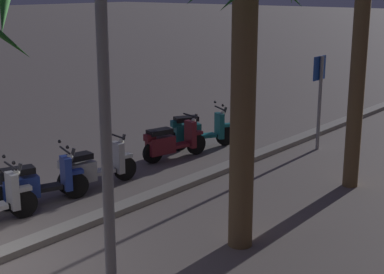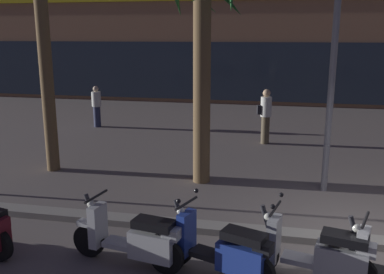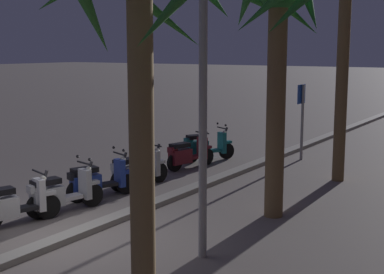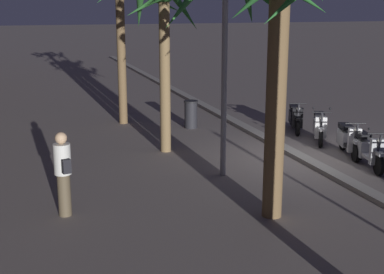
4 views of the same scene
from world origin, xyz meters
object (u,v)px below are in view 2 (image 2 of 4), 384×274
at_px(scooter_silver_far_back, 319,255).
at_px(scooter_silver_tail_end, 135,239).
at_px(pedestrian_strolling_near_curb, 97,105).
at_px(palm_tree_mid_walkway, 202,16).
at_px(scooter_blue_mid_rear, 223,251).
at_px(street_lamp, 338,5).
at_px(pedestrian_by_palm_tree, 266,115).

bearing_deg(scooter_silver_far_back, scooter_silver_tail_end, -178.72).
bearing_deg(scooter_silver_tail_end, pedestrian_strolling_near_curb, 116.81).
xyz_separation_m(scooter_silver_far_back, palm_tree_mid_walkway, (-2.36, 3.90, 3.32)).
relative_size(scooter_silver_tail_end, palm_tree_mid_walkway, 0.36).
xyz_separation_m(scooter_silver_tail_end, scooter_blue_mid_rear, (1.34, -0.08, 0.00)).
bearing_deg(pedestrian_strolling_near_curb, street_lamp, -34.37).
height_order(scooter_silver_tail_end, palm_tree_mid_walkway, palm_tree_mid_walkway).
bearing_deg(scooter_silver_far_back, palm_tree_mid_walkway, 121.16).
bearing_deg(street_lamp, scooter_silver_far_back, -96.24).
relative_size(pedestrian_strolling_near_curb, pedestrian_by_palm_tree, 0.88).
bearing_deg(scooter_silver_tail_end, street_lamp, 52.08).
xyz_separation_m(pedestrian_strolling_near_curb, pedestrian_by_palm_tree, (6.24, -1.30, 0.12)).
xyz_separation_m(scooter_silver_far_back, street_lamp, (0.42, 3.87, 3.52)).
bearing_deg(scooter_silver_far_back, pedestrian_by_palm_tree, 97.62).
distance_m(scooter_blue_mid_rear, scooter_silver_far_back, 1.31).
height_order(pedestrian_strolling_near_curb, street_lamp, street_lamp).
distance_m(scooter_silver_tail_end, scooter_blue_mid_rear, 1.34).
xyz_separation_m(palm_tree_mid_walkway, pedestrian_by_palm_tree, (1.31, 3.95, -2.85)).
distance_m(scooter_blue_mid_rear, pedestrian_by_palm_tree, 8.01).
distance_m(scooter_silver_tail_end, pedestrian_strolling_near_curb, 10.32).
bearing_deg(scooter_silver_tail_end, pedestrian_by_palm_tree, 78.65).
distance_m(scooter_silver_tail_end, palm_tree_mid_walkway, 5.18).
relative_size(scooter_silver_tail_end, street_lamp, 0.29).
bearing_deg(pedestrian_strolling_near_curb, scooter_blue_mid_rear, -57.19).
height_order(palm_tree_mid_walkway, pedestrian_by_palm_tree, palm_tree_mid_walkway).
relative_size(palm_tree_mid_walkway, pedestrian_strolling_near_curb, 3.37).
bearing_deg(street_lamp, scooter_silver_tail_end, -127.92).
bearing_deg(palm_tree_mid_walkway, scooter_silver_tail_end, -94.06).
xyz_separation_m(palm_tree_mid_walkway, pedestrian_strolling_near_curb, (-4.93, 5.25, -2.97)).
xyz_separation_m(scooter_silver_tail_end, street_lamp, (3.06, 3.93, 3.53)).
bearing_deg(scooter_blue_mid_rear, palm_tree_mid_walkway, 104.64).
bearing_deg(pedestrian_by_palm_tree, scooter_silver_far_back, -82.38).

